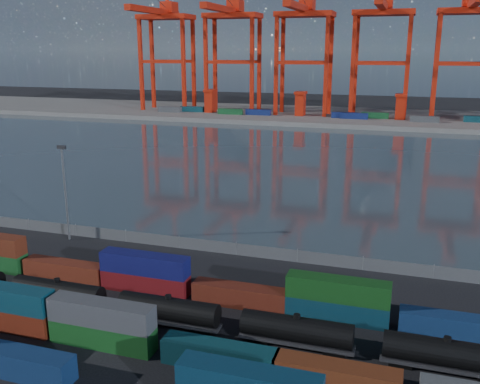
% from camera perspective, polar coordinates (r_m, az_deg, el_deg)
% --- Properties ---
extents(ground, '(700.00, 700.00, 0.00)m').
position_cam_1_polar(ground, '(63.44, -8.65, -15.58)').
color(ground, black).
rests_on(ground, ground).
extents(harbor_water, '(700.00, 700.00, 0.00)m').
position_cam_1_polar(harbor_water, '(158.88, 8.33, 3.18)').
color(harbor_water, '#303E45').
rests_on(harbor_water, ground).
extents(far_quay, '(700.00, 70.00, 2.00)m').
position_cam_1_polar(far_quay, '(261.62, 12.28, 7.82)').
color(far_quay, '#514F4C').
rests_on(far_quay, ground).
extents(container_row_mid, '(142.07, 2.51, 5.35)m').
position_cam_1_polar(container_row_mid, '(57.37, -1.17, -16.75)').
color(container_row_mid, '#3A3D3F').
rests_on(container_row_mid, ground).
extents(container_row_north, '(141.66, 2.54, 5.40)m').
position_cam_1_polar(container_row_north, '(78.24, -14.92, -8.01)').
color(container_row_north, navy).
rests_on(container_row_north, ground).
extents(tanker_string, '(105.90, 2.77, 3.97)m').
position_cam_1_polar(tanker_string, '(73.21, -18.83, -10.14)').
color(tanker_string, black).
rests_on(tanker_string, ground).
extents(waterfront_fence, '(160.12, 0.12, 2.20)m').
position_cam_1_polar(waterfront_fence, '(86.39, -0.41, -6.10)').
color(waterfront_fence, '#595B5E').
rests_on(waterfront_fence, ground).
extents(yard_light_mast, '(1.60, 0.40, 16.60)m').
position_cam_1_polar(yard_light_mast, '(95.55, -18.16, 0.43)').
color(yard_light_mast, slate).
rests_on(yard_light_mast, ground).
extents(gantry_cranes, '(201.42, 50.72, 68.68)m').
position_cam_1_polar(gantry_cranes, '(254.04, 10.89, 16.99)').
color(gantry_cranes, red).
rests_on(gantry_cranes, ground).
extents(quay_containers, '(172.58, 10.99, 2.60)m').
position_cam_1_polar(quay_containers, '(248.36, 9.42, 8.13)').
color(quay_containers, navy).
rests_on(quay_containers, far_quay).
extents(straddle_carriers, '(140.00, 7.00, 11.10)m').
position_cam_1_polar(straddle_carriers, '(251.26, 11.56, 9.14)').
color(straddle_carriers, red).
rests_on(straddle_carriers, far_quay).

